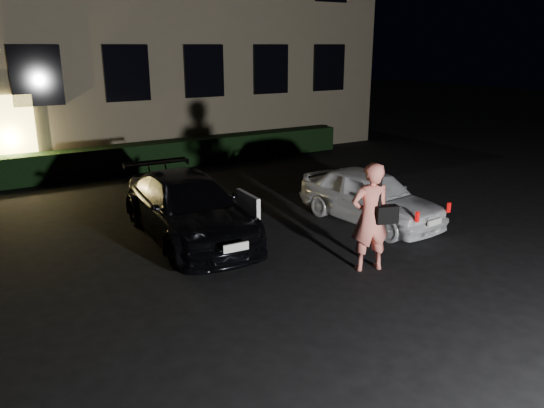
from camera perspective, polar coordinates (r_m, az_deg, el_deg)
ground at (r=8.48m, az=8.42°, el=-10.42°), size 80.00×80.00×0.00m
hedge at (r=17.30m, az=-14.27°, el=4.84°), size 15.00×0.70×0.85m
sedan at (r=11.00m, az=-9.00°, el=-0.39°), size 1.99×4.58×1.29m
hatch at (r=12.03m, az=10.48°, el=0.84°), size 1.78×3.68×1.21m
man at (r=9.36m, az=10.56°, el=-1.38°), size 0.82×0.65×1.95m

